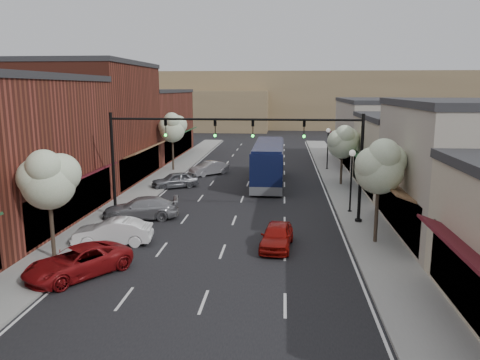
% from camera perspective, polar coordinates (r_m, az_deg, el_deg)
% --- Properties ---
extents(ground, '(160.00, 160.00, 0.00)m').
position_cam_1_polar(ground, '(23.28, -2.79, -10.37)').
color(ground, black).
rests_on(ground, ground).
extents(sidewalk_left, '(2.80, 73.00, 0.15)m').
position_cam_1_polar(sidewalk_left, '(42.41, -10.58, -0.56)').
color(sidewalk_left, gray).
rests_on(sidewalk_left, ground).
extents(sidewalk_right, '(2.80, 73.00, 0.15)m').
position_cam_1_polar(sidewalk_right, '(41.17, 12.55, -1.00)').
color(sidewalk_right, gray).
rests_on(sidewalk_right, ground).
extents(curb_left, '(0.25, 73.00, 0.17)m').
position_cam_1_polar(curb_left, '(42.05, -8.74, -0.60)').
color(curb_left, gray).
rests_on(curb_left, ground).
extents(curb_right, '(0.25, 73.00, 0.17)m').
position_cam_1_polar(curb_right, '(41.01, 10.61, -0.96)').
color(curb_right, gray).
rests_on(curb_right, ground).
extents(bldg_left_midnear, '(10.14, 14.10, 9.40)m').
position_cam_1_polar(bldg_left_midnear, '(32.68, -26.84, 3.12)').
color(bldg_left_midnear, brown).
rests_on(bldg_left_midnear, ground).
extents(bldg_left_midfar, '(10.14, 14.10, 10.90)m').
position_cam_1_polar(bldg_left_midfar, '(45.03, -17.52, 6.63)').
color(bldg_left_midfar, maroon).
rests_on(bldg_left_midfar, ground).
extents(bldg_left_far, '(10.14, 18.10, 8.40)m').
position_cam_1_polar(bldg_left_far, '(60.15, -11.57, 6.73)').
color(bldg_left_far, brown).
rests_on(bldg_left_far, ground).
extents(bldg_right_midnear, '(9.14, 12.10, 7.90)m').
position_cam_1_polar(bldg_right_midnear, '(29.78, 26.09, 1.06)').
color(bldg_right_midnear, '#A39B8C').
rests_on(bldg_right_midnear, ground).
extents(bldg_right_midfar, '(9.14, 12.10, 6.40)m').
position_cam_1_polar(bldg_right_midfar, '(41.19, 20.16, 2.96)').
color(bldg_right_midfar, '#C0B498').
rests_on(bldg_right_midfar, ground).
extents(bldg_right_far, '(9.14, 16.10, 7.40)m').
position_cam_1_polar(bldg_right_far, '(54.70, 16.51, 5.56)').
color(bldg_right_far, '#A39B8C').
rests_on(bldg_right_far, ground).
extents(hill_far, '(120.00, 30.00, 12.00)m').
position_cam_1_polar(hill_far, '(111.51, 3.72, 9.80)').
color(hill_far, '#7A6647').
rests_on(hill_far, ground).
extents(hill_near, '(50.00, 20.00, 8.00)m').
position_cam_1_polar(hill_near, '(103.43, -10.62, 8.42)').
color(hill_near, '#7A6647').
rests_on(hill_near, ground).
extents(signal_mast_right, '(8.22, 0.46, 7.00)m').
position_cam_1_polar(signal_mast_right, '(29.80, 10.10, 3.42)').
color(signal_mast_right, black).
rests_on(signal_mast_right, ground).
extents(signal_mast_left, '(8.22, 0.46, 7.00)m').
position_cam_1_polar(signal_mast_left, '(30.95, -11.16, 3.67)').
color(signal_mast_left, black).
rests_on(signal_mast_left, ground).
extents(tree_right_near, '(2.85, 2.65, 5.95)m').
position_cam_1_polar(tree_right_near, '(26.24, 16.75, 1.72)').
color(tree_right_near, '#47382B').
rests_on(tree_right_near, ground).
extents(tree_right_far, '(2.85, 2.65, 5.43)m').
position_cam_1_polar(tree_right_far, '(41.96, 12.46, 4.66)').
color(tree_right_far, '#47382B').
rests_on(tree_right_far, ground).
extents(tree_left_near, '(2.85, 2.65, 5.69)m').
position_cam_1_polar(tree_left_near, '(24.59, -22.32, 0.20)').
color(tree_left_near, '#47382B').
rests_on(tree_left_near, ground).
extents(tree_left_far, '(2.85, 2.65, 6.13)m').
position_cam_1_polar(tree_left_far, '(48.88, -8.23, 6.40)').
color(tree_left_far, '#47382B').
rests_on(tree_left_far, ground).
extents(lamp_post_near, '(0.44, 0.44, 4.44)m').
position_cam_1_polar(lamp_post_near, '(32.75, 13.45, 1.11)').
color(lamp_post_near, black).
rests_on(lamp_post_near, ground).
extents(lamp_post_far, '(0.44, 0.44, 4.44)m').
position_cam_1_polar(lamp_post_far, '(49.97, 10.67, 4.59)').
color(lamp_post_far, black).
rests_on(lamp_post_far, ground).
extents(coach_bus, '(2.71, 12.07, 3.69)m').
position_cam_1_polar(coach_bus, '(42.42, 3.50, 2.14)').
color(coach_bus, '#0E1438').
rests_on(coach_bus, ground).
extents(red_hatchback, '(1.98, 4.11, 1.35)m').
position_cam_1_polar(red_hatchback, '(25.54, 4.50, -6.81)').
color(red_hatchback, maroon).
rests_on(red_hatchback, ground).
extents(parked_car_a, '(4.72, 5.32, 1.37)m').
position_cam_1_polar(parked_car_a, '(23.05, -19.15, -9.41)').
color(parked_car_a, maroon).
rests_on(parked_car_a, ground).
extents(parked_car_b, '(4.48, 2.12, 1.42)m').
position_cam_1_polar(parked_car_b, '(26.97, -15.23, -6.12)').
color(parked_car_b, white).
rests_on(parked_car_b, ground).
extents(parked_car_c, '(5.26, 2.93, 1.44)m').
position_cam_1_polar(parked_car_c, '(31.70, -11.99, -3.38)').
color(parked_car_c, '#939398').
rests_on(parked_car_c, ground).
extents(parked_car_d, '(4.29, 3.39, 1.37)m').
position_cam_1_polar(parked_car_d, '(41.00, -7.94, -0.01)').
color(parked_car_d, slate).
rests_on(parked_car_d, ground).
extents(parked_car_e, '(3.97, 3.97, 1.37)m').
position_cam_1_polar(parked_car_e, '(46.74, -3.79, 1.44)').
color(parked_car_e, '#A8A7AD').
rests_on(parked_car_e, ground).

